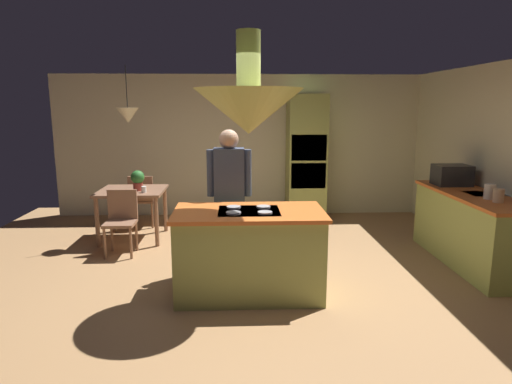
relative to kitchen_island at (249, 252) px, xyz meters
The scene contains 16 objects.
ground 0.50m from the kitchen_island, 90.00° to the left, with size 8.16×8.16×0.00m, color #AD7F51.
wall_back 3.74m from the kitchen_island, 90.00° to the left, with size 6.80×0.10×2.55m, color beige.
kitchen_island is the anchor object (origin of this frame).
counter_run_right 2.95m from the kitchen_island, 15.71° to the left, with size 0.73×2.08×0.92m.
oven_tower 3.48m from the kitchen_island, 71.27° to the left, with size 0.66×0.62×2.19m.
dining_table 2.71m from the kitchen_island, 128.99° to the left, with size 0.96×0.92×0.76m.
person_at_island 0.91m from the kitchen_island, 106.80° to the left, with size 0.53×0.23×1.73m.
range_hood 1.51m from the kitchen_island, 90.00° to the right, with size 1.10×1.10×1.00m.
pendant_light_over_table 3.04m from the kitchen_island, 128.99° to the left, with size 0.32×0.32×0.82m.
chair_facing_island 2.21m from the kitchen_island, 140.15° to the left, with size 0.40×0.40×0.87m.
chair_by_back_wall 3.26m from the kitchen_island, 121.43° to the left, with size 0.40×0.40×0.87m.
potted_plant_on_table 2.62m from the kitchen_island, 128.05° to the left, with size 0.20×0.20×0.30m.
cup_on_table 2.40m from the kitchen_island, 128.23° to the left, with size 0.07×0.07×0.09m, color white.
canister_flour 2.90m from the kitchen_island, ahead, with size 0.12×0.12×0.16m, color #E0B78C.
canister_sugar 2.93m from the kitchen_island, ahead, with size 0.13×0.13×0.18m, color silver.
microwave_on_counter 3.23m from the kitchen_island, 26.46° to the left, with size 0.46×0.36×0.28m, color #232326.
Camera 1 is at (-0.12, -4.73, 2.00)m, focal length 31.23 mm.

